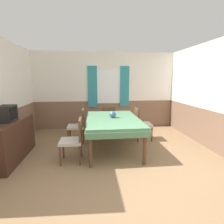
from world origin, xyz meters
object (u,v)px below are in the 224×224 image
(dining_table, at_px, (113,122))
(chair_left_near, at_px, (74,139))
(chair_head_window, at_px, (108,119))
(vase, at_px, (113,114))
(chair_left_far, at_px, (78,124))
(tv, at_px, (6,114))
(chair_right_far, at_px, (141,123))
(sideboard, at_px, (11,140))

(dining_table, distance_m, chair_left_near, 1.06)
(chair_head_window, xyz_separation_m, vase, (0.00, -1.17, 0.36))
(chair_head_window, bearing_deg, chair_left_near, -115.79)
(dining_table, distance_m, chair_left_far, 1.06)
(vase, bearing_deg, tv, -167.42)
(chair_left_near, bearing_deg, chair_left_far, 0.00)
(chair_right_far, xyz_separation_m, vase, (-0.86, -0.53, 0.36))
(chair_head_window, distance_m, sideboard, 2.69)
(chair_right_far, xyz_separation_m, chair_left_near, (-1.73, -1.15, 0.00))
(chair_left_near, bearing_deg, vase, -54.45)
(tv, bearing_deg, sideboard, 93.60)
(sideboard, bearing_deg, chair_head_window, 35.51)
(dining_table, relative_size, chair_left_near, 2.16)
(chair_head_window, bearing_deg, chair_right_far, -36.35)
(dining_table, bearing_deg, tv, -168.50)
(chair_left_far, bearing_deg, vase, -121.56)
(chair_left_far, xyz_separation_m, chair_left_near, (0.00, -1.15, 0.00))
(sideboard, bearing_deg, vase, 10.12)
(dining_table, height_order, chair_right_far, chair_right_far)
(chair_left_far, relative_size, chair_left_near, 1.00)
(tv, xyz_separation_m, vase, (2.19, 0.49, -0.16))
(sideboard, bearing_deg, chair_left_near, -9.84)
(chair_left_near, height_order, tv, tv)
(dining_table, height_order, chair_left_far, chair_left_far)
(chair_left_far, xyz_separation_m, sideboard, (-1.32, -0.93, -0.06))
(chair_left_far, height_order, sideboard, chair_left_far)
(chair_left_near, relative_size, tv, 2.21)
(tv, bearing_deg, chair_left_far, 37.79)
(dining_table, relative_size, tv, 4.76)
(sideboard, xyz_separation_m, tv, (0.01, -0.10, 0.58))
(chair_head_window, distance_m, vase, 1.23)
(chair_right_far, distance_m, chair_left_near, 2.08)
(dining_table, distance_m, tv, 2.25)
(chair_right_far, height_order, vase, vase)
(chair_right_far, relative_size, chair_left_far, 1.00)
(dining_table, relative_size, chair_head_window, 2.16)
(vase, bearing_deg, dining_table, -93.60)
(chair_right_far, bearing_deg, sideboard, -73.16)
(dining_table, height_order, chair_head_window, chair_head_window)
(vase, bearing_deg, chair_left_near, -144.45)
(dining_table, xyz_separation_m, tv, (-2.18, -0.44, 0.34))
(chair_left_far, distance_m, tv, 1.75)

